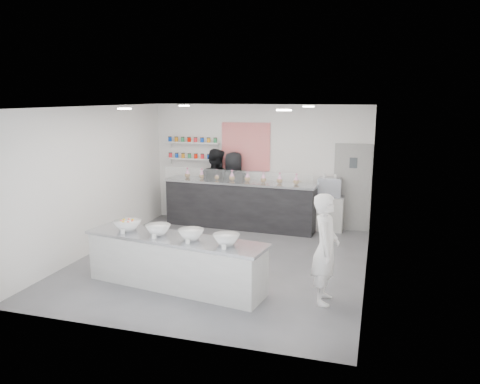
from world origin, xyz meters
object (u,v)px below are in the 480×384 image
(woman_prep, at_px, (326,249))
(espresso_machine, at_px, (330,187))
(espresso_ledge, at_px, (319,212))
(staff_right, at_px, (234,188))
(staff_left, at_px, (216,186))
(back_bar, at_px, (240,204))
(prep_counter, at_px, (175,262))

(woman_prep, bearing_deg, espresso_machine, 3.16)
(espresso_machine, distance_m, woman_prep, 4.08)
(woman_prep, bearing_deg, espresso_ledge, 6.48)
(espresso_ledge, distance_m, staff_right, 2.19)
(staff_left, height_order, staff_right, staff_left)
(back_bar, xyz_separation_m, woman_prep, (2.50, -3.72, 0.29))
(back_bar, height_order, woman_prep, woman_prep)
(prep_counter, relative_size, staff_right, 1.74)
(prep_counter, distance_m, woman_prep, 2.53)
(espresso_machine, distance_m, staff_left, 2.85)
(back_bar, bearing_deg, staff_right, 135.23)
(espresso_ledge, relative_size, woman_prep, 0.67)
(espresso_machine, relative_size, woman_prep, 0.31)
(espresso_ledge, xyz_separation_m, staff_right, (-2.13, -0.09, 0.49))
(espresso_machine, bearing_deg, staff_right, -177.75)
(back_bar, bearing_deg, staff_left, 163.16)
(espresso_ledge, bearing_deg, prep_counter, -114.29)
(back_bar, height_order, espresso_machine, espresso_machine)
(espresso_ledge, xyz_separation_m, woman_prep, (0.60, -4.06, 0.44))
(woman_prep, xyz_separation_m, staff_right, (-2.73, 3.97, 0.05))
(staff_left, xyz_separation_m, staff_right, (0.48, 0.00, -0.03))
(prep_counter, height_order, back_bar, back_bar)
(espresso_machine, height_order, staff_left, staff_left)
(staff_left, relative_size, staff_right, 1.03)
(prep_counter, height_order, staff_left, staff_left)
(prep_counter, xyz_separation_m, espresso_ledge, (1.89, 4.19, -0.01))
(espresso_ledge, distance_m, staff_left, 2.66)
(back_bar, relative_size, woman_prep, 2.15)
(prep_counter, relative_size, espresso_machine, 5.90)
(espresso_ledge, bearing_deg, back_bar, -169.75)
(woman_prep, bearing_deg, prep_counter, 90.96)
(espresso_ledge, bearing_deg, woman_prep, -81.56)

